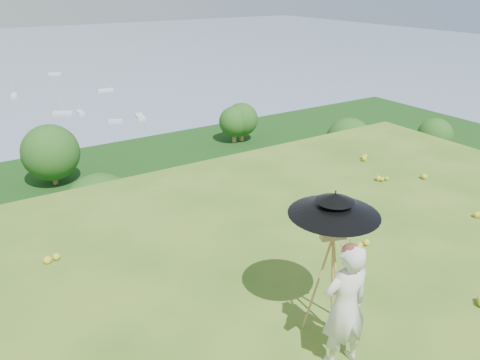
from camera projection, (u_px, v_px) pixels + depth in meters
ground at (429, 317)px, 6.43m from camera, size 14.00×14.00×0.00m
forest_slope at (73, 355)px, 45.04m from camera, size 140.00×56.00×22.00m
shoreline_tier at (18, 239)px, 78.85m from camera, size 170.00×28.00×8.00m
slope_trees at (50, 227)px, 39.52m from camera, size 110.00×50.00×6.00m
harbor_town at (10, 205)px, 76.29m from camera, size 110.00×22.00×5.00m
wildflowers at (415, 304)px, 6.60m from camera, size 10.00×10.50×0.12m
painter at (345, 306)px, 5.37m from camera, size 0.65×0.48×1.64m
field_easel at (330, 274)px, 5.92m from camera, size 0.82×0.82×1.69m
sun_umbrella at (334, 213)px, 5.61m from camera, size 1.33×1.33×0.61m
painter_cap at (351, 248)px, 5.07m from camera, size 0.24×0.27×0.10m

